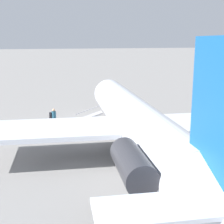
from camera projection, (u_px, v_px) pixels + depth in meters
name	position (u px, v px, depth m)	size (l,w,h in m)	color
ground_plane	(132.00, 149.00, 20.73)	(600.00, 600.00, 0.00)	gray
airplane_main	(136.00, 121.00, 19.38)	(26.67, 20.11, 7.17)	silver
boarding_stairs	(70.00, 123.00, 25.83)	(1.78, 4.14, 1.76)	#99999E
passenger	(53.00, 118.00, 25.19)	(0.39, 0.56, 1.74)	#23232D
traffic_cone_near_stairs	(26.00, 124.00, 26.13)	(0.57, 0.57, 0.62)	black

